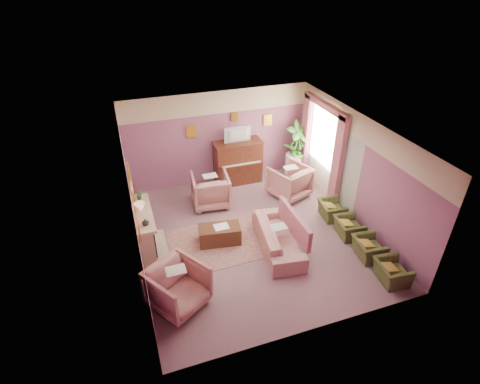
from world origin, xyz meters
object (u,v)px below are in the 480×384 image
object	(u,v)px
floral_armchair_right	(290,180)
olive_chair_c	(349,225)
olive_chair_a	(392,269)
olive_chair_d	(332,207)
piano	(238,162)
olive_chair_b	(369,246)
floral_armchair_front	(178,285)
sofa	(278,233)
coffee_table	(220,235)
side_table	(293,164)
television	(238,134)
floral_armchair_left	(211,188)

from	to	relation	value
floral_armchair_right	olive_chair_c	bearing A→B (deg)	-74.86
olive_chair_a	olive_chair_d	xyz separation A→B (m)	(0.00, 2.46, 0.00)
piano	olive_chair_d	xyz separation A→B (m)	(1.74, -2.63, -0.34)
olive_chair_b	piano	bearing A→B (deg)	112.19
floral_armchair_front	olive_chair_a	distance (m)	4.50
sofa	olive_chair_d	distance (m)	1.96
coffee_table	olive_chair_d	xyz separation A→B (m)	(3.11, 0.03, 0.08)
sofa	floral_armchair_right	xyz separation A→B (m)	(1.25, 2.03, 0.09)
sofa	olive_chair_a	world-z (taller)	sofa
piano	side_table	world-z (taller)	piano
side_table	coffee_table	bearing A→B (deg)	-141.58
television	floral_armchair_front	bearing A→B (deg)	-122.45
floral_armchair_left	floral_armchair_right	size ratio (longest dim) A/B	1.00
floral_armchair_front	piano	bearing A→B (deg)	57.85
piano	floral_armchair_right	distance (m)	1.70
television	floral_armchair_front	xyz separation A→B (m)	(-2.68, -4.21, -1.09)
coffee_table	floral_armchair_right	bearing A→B (deg)	29.29
television	olive_chair_d	distance (m)	3.37
sofa	piano	bearing A→B (deg)	88.14
side_table	floral_armchair_front	bearing A→B (deg)	-137.45
floral_armchair_front	olive_chair_c	distance (m)	4.50
sofa	olive_chair_c	distance (m)	1.86
piano	floral_armchair_right	bearing A→B (deg)	-47.49
floral_armchair_front	side_table	size ratio (longest dim) A/B	1.47
television	olive_chair_a	bearing A→B (deg)	-70.93
olive_chair_d	television	bearing A→B (deg)	124.03
piano	television	size ratio (longest dim) A/B	1.75
sofa	side_table	size ratio (longest dim) A/B	2.97
television	floral_armchair_front	distance (m)	5.11
side_table	floral_armchair_left	bearing A→B (deg)	-163.99
olive_chair_b	olive_chair_a	bearing A→B (deg)	-90.00
coffee_table	olive_chair_c	bearing A→B (deg)	-14.19
olive_chair_c	floral_armchair_front	bearing A→B (deg)	-169.56
sofa	olive_chair_b	size ratio (longest dim) A/B	2.91
piano	side_table	distance (m)	1.86
sofa	side_table	xyz separation A→B (m)	(1.93, 3.16, -0.07)
olive_chair_c	olive_chair_d	distance (m)	0.82
coffee_table	side_table	size ratio (longest dim) A/B	1.43
olive_chair_b	side_table	size ratio (longest dim) A/B	1.02
sofa	olive_chair_d	xyz separation A→B (m)	(1.85, 0.66, -0.11)
piano	floral_armchair_right	xyz separation A→B (m)	(1.15, -1.25, -0.14)
piano	floral_armchair_left	xyz separation A→B (m)	(-1.13, -0.98, -0.14)
coffee_table	floral_armchair_left	xyz separation A→B (m)	(0.24, 1.69, 0.29)
piano	olive_chair_b	world-z (taller)	piano
piano	olive_chair_d	distance (m)	3.17
side_table	piano	bearing A→B (deg)	176.04
floral_armchair_left	olive_chair_b	distance (m)	4.37
olive_chair_a	olive_chair_b	bearing A→B (deg)	90.00
coffee_table	olive_chair_d	distance (m)	3.11
olive_chair_a	side_table	world-z (taller)	side_table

